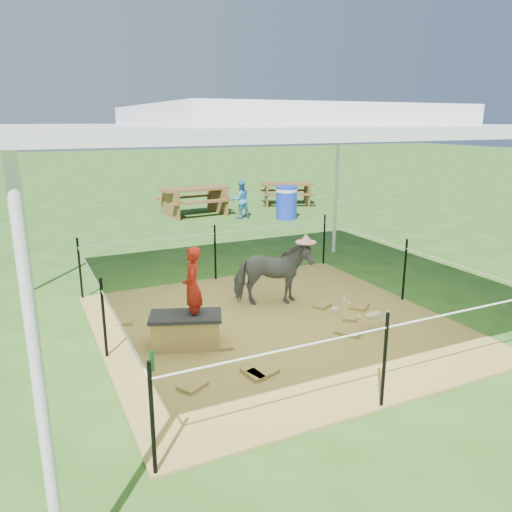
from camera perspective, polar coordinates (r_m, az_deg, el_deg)
name	(u,v)px	position (r m, az deg, el deg)	size (l,w,h in m)	color
ground	(275,326)	(6.93, 2.16, -7.98)	(90.00, 90.00, 0.00)	#2D5919
hay_patch	(275,325)	(6.93, 2.16, -7.86)	(4.60, 4.60, 0.03)	brown
canopy_tent	(277,124)	(6.38, 2.41, 14.87)	(6.30, 6.30, 2.90)	silver
rope_fence	(275,281)	(6.71, 2.22, -2.91)	(4.54, 4.54, 1.00)	black
straw_bale	(186,332)	(6.28, -7.99, -8.56)	(0.82, 0.41, 0.36)	#B38541
dark_cloth	(186,316)	(6.20, -8.05, -6.83)	(0.87, 0.46, 0.05)	black
woman	(192,279)	(6.07, -7.32, -2.58)	(0.36, 0.24, 0.98)	#A2190F
green_bottle	(151,361)	(5.79, -11.86, -11.66)	(0.06, 0.06, 0.23)	#1B7C32
pony	(273,274)	(7.47, 1.90, -2.06)	(0.52, 1.14, 0.97)	#4B4B50
pink_hat	(273,238)	(7.32, 1.94, 2.08)	(0.30, 0.30, 0.14)	pink
foal	(374,314)	(6.85, 13.36, -6.41)	(0.80, 0.45, 0.45)	beige
trash_barrel	(286,203)	(14.37, 3.49, 6.11)	(0.61, 0.61, 0.94)	#1934C1
picnic_table_near	(194,201)	(15.11, -7.07, 6.23)	(1.96, 1.41, 0.81)	brown
picnic_table_far	(287,194)	(16.87, 3.53, 7.10)	(1.75, 1.27, 0.73)	#52391C
distant_person	(241,200)	(14.42, -1.75, 6.46)	(0.53, 0.41, 1.09)	#347EC4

